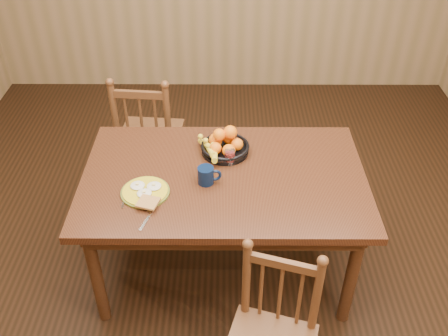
{
  "coord_description": "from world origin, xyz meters",
  "views": [
    {
      "loc": [
        0.01,
        -2.21,
        2.49
      ],
      "look_at": [
        0.0,
        0.0,
        0.8
      ],
      "focal_mm": 40.0,
      "sensor_mm": 36.0,
      "label": 1
    }
  ],
  "objects_px": {
    "breakfast_plate": "(145,192)",
    "coffee_mug": "(207,175)",
    "dining_table": "(224,187)",
    "chair_far": "(149,136)",
    "fruit_bowl": "(224,145)"
  },
  "relations": [
    {
      "from": "coffee_mug",
      "to": "fruit_bowl",
      "type": "relative_size",
      "value": 0.41
    },
    {
      "from": "chair_far",
      "to": "coffee_mug",
      "type": "height_order",
      "value": "chair_far"
    },
    {
      "from": "dining_table",
      "to": "breakfast_plate",
      "type": "bearing_deg",
      "value": -158.76
    },
    {
      "from": "dining_table",
      "to": "coffee_mug",
      "type": "xyz_separation_m",
      "value": [
        -0.09,
        -0.07,
        0.14
      ]
    },
    {
      "from": "chair_far",
      "to": "breakfast_plate",
      "type": "xyz_separation_m",
      "value": [
        0.13,
        -0.98,
        0.29
      ]
    },
    {
      "from": "dining_table",
      "to": "chair_far",
      "type": "distance_m",
      "value": 1.0
    },
    {
      "from": "dining_table",
      "to": "fruit_bowl",
      "type": "height_order",
      "value": "fruit_bowl"
    },
    {
      "from": "chair_far",
      "to": "fruit_bowl",
      "type": "xyz_separation_m",
      "value": [
        0.55,
        -0.59,
        0.33
      ]
    },
    {
      "from": "dining_table",
      "to": "coffee_mug",
      "type": "bearing_deg",
      "value": -144.9
    },
    {
      "from": "chair_far",
      "to": "breakfast_plate",
      "type": "height_order",
      "value": "chair_far"
    },
    {
      "from": "dining_table",
      "to": "coffee_mug",
      "type": "distance_m",
      "value": 0.18
    },
    {
      "from": "breakfast_plate",
      "to": "coffee_mug",
      "type": "height_order",
      "value": "coffee_mug"
    },
    {
      "from": "dining_table",
      "to": "fruit_bowl",
      "type": "bearing_deg",
      "value": 90.43
    },
    {
      "from": "breakfast_plate",
      "to": "coffee_mug",
      "type": "bearing_deg",
      "value": 16.55
    },
    {
      "from": "breakfast_plate",
      "to": "coffee_mug",
      "type": "relative_size",
      "value": 2.24
    }
  ]
}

